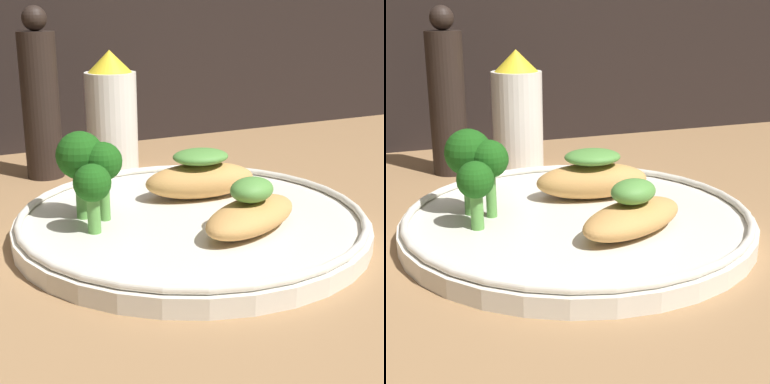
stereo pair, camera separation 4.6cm
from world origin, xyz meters
The scene contains 7 objects.
ground_plane centered at (0.00, 0.00, -0.50)cm, with size 180.00×180.00×1.00cm, color #936D47.
plate centered at (0.00, 0.00, 0.99)cm, with size 28.08×28.08×2.00cm.
grilled_meat_front centered at (2.46, -4.88, 2.90)cm, with size 10.63×8.09×4.11cm.
grilled_meat_middle centered at (2.85, 4.05, 3.24)cm, with size 10.36×5.81×4.29cm.
broccoli_bunch centered at (-7.56, 2.43, 5.88)cm, with size 4.77×6.47×6.97cm.
sauce_bottle centered at (0.92, 21.44, 6.20)cm, with size 5.58×5.58×12.96cm.
pepper_grinder centered at (-6.69, 21.44, 8.08)cm, with size 3.83×3.83×17.51cm.
Camera 1 is at (-19.87, -39.55, 17.57)cm, focal length 55.00 mm.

